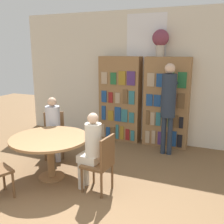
# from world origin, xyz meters

# --- Properties ---
(wall_back) EXTENTS (6.40, 0.07, 3.00)m
(wall_back) POSITION_xyz_m (0.00, 3.80, 1.51)
(wall_back) COLOR beige
(wall_back) RESTS_ON ground_plane
(bookshelf_left) EXTENTS (0.97, 0.34, 1.98)m
(bookshelf_left) POSITION_xyz_m (-0.55, 3.61, 0.99)
(bookshelf_left) COLOR olive
(bookshelf_left) RESTS_ON ground_plane
(bookshelf_right) EXTENTS (0.97, 0.34, 1.98)m
(bookshelf_right) POSITION_xyz_m (0.55, 3.61, 0.99)
(bookshelf_right) COLOR olive
(bookshelf_right) RESTS_ON ground_plane
(flower_vase) EXTENTS (0.35, 0.35, 0.56)m
(flower_vase) POSITION_xyz_m (0.36, 3.61, 2.33)
(flower_vase) COLOR #B7AD9E
(flower_vase) RESTS_ON bookshelf_right
(reading_table) EXTENTS (1.29, 1.29, 0.72)m
(reading_table) POSITION_xyz_m (-0.89, 1.30, 0.61)
(reading_table) COLOR olive
(reading_table) RESTS_ON ground_plane
(chair_left_side) EXTENTS (0.55, 0.55, 0.89)m
(chair_left_side) POSITION_xyz_m (-1.41, 2.14, 0.50)
(chair_left_side) COLOR brown
(chair_left_side) RESTS_ON ground_plane
(chair_far_side) EXTENTS (0.43, 0.43, 0.89)m
(chair_far_side) POSITION_xyz_m (0.09, 1.22, 0.50)
(chair_far_side) COLOR brown
(chair_far_side) RESTS_ON ground_plane
(seated_reader_left) EXTENTS (0.40, 0.42, 1.24)m
(seated_reader_left) POSITION_xyz_m (-1.31, 1.99, 0.71)
(seated_reader_left) COLOR #B2B7C6
(seated_reader_left) RESTS_ON ground_plane
(seated_reader_right) EXTENTS (0.37, 0.27, 1.22)m
(seated_reader_right) POSITION_xyz_m (-0.09, 1.24, 0.69)
(seated_reader_right) COLOR beige
(seated_reader_right) RESTS_ON ground_plane
(librarian_standing) EXTENTS (0.29, 0.56, 1.87)m
(librarian_standing) POSITION_xyz_m (0.69, 3.11, 1.15)
(librarian_standing) COLOR #232D3D
(librarian_standing) RESTS_ON ground_plane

